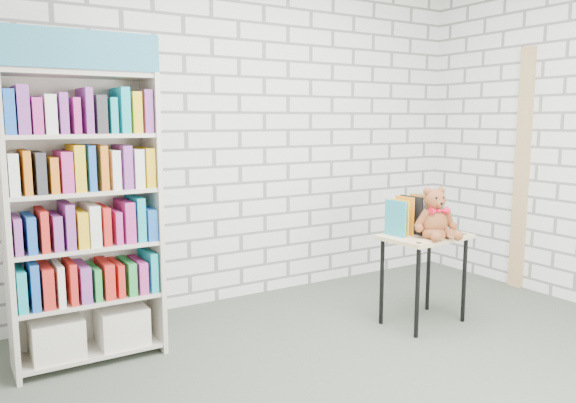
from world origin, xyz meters
TOP-DOWN VIEW (x-y plane):
  - ground at (0.00, 0.00)m, footprint 4.50×4.50m
  - room_shell at (0.00, 0.00)m, footprint 4.52×4.02m
  - bookshelf at (-1.39, 1.36)m, footprint 0.88×0.34m
  - display_table at (0.85, 0.73)m, footprint 0.65×0.48m
  - table_books at (0.84, 0.83)m, footprint 0.44×0.23m
  - teddy_bear at (0.84, 0.63)m, footprint 0.32×0.32m
  - door_trim at (2.23, 0.95)m, footprint 0.05×0.12m

SIDE VIEW (x-z plane):
  - ground at x=0.00m, z-range 0.00..0.00m
  - display_table at x=0.85m, z-range 0.24..0.90m
  - table_books at x=0.84m, z-range 0.66..0.92m
  - teddy_bear at x=0.84m, z-range 0.63..0.98m
  - bookshelf at x=-1.39m, z-range -0.09..1.90m
  - door_trim at x=2.23m, z-range 0.00..2.10m
  - room_shell at x=0.00m, z-range 0.38..3.19m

